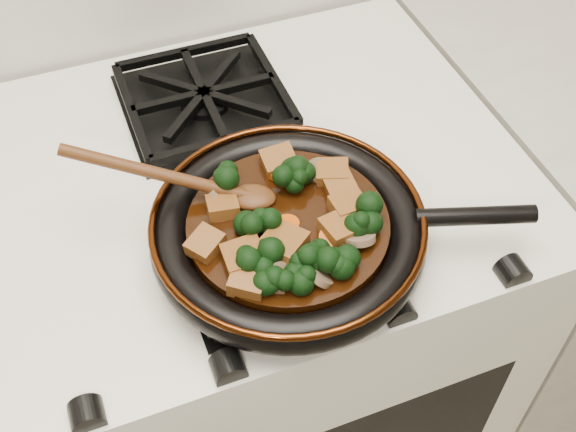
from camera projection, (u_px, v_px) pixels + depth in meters
name	position (u px, v px, depth m)	size (l,w,h in m)	color
stove	(249.00, 344.00, 1.30)	(0.76, 0.60, 0.90)	white
burner_grate_front	(271.00, 240.00, 0.87)	(0.23, 0.23, 0.03)	black
burner_grate_back	(205.00, 98.00, 1.04)	(0.23, 0.23, 0.03)	black
skillet	(290.00, 231.00, 0.84)	(0.44, 0.32, 0.05)	black
braising_sauce	(288.00, 228.00, 0.83)	(0.23, 0.23, 0.02)	black
tofu_cube_0	(245.00, 259.00, 0.78)	(0.04, 0.04, 0.02)	brown
tofu_cube_1	(283.00, 245.00, 0.79)	(0.04, 0.05, 0.02)	brown
tofu_cube_2	(279.00, 162.00, 0.88)	(0.04, 0.04, 0.02)	brown
tofu_cube_3	(332.00, 173.00, 0.87)	(0.04, 0.03, 0.02)	brown
tofu_cube_4	(341.00, 188.00, 0.85)	(0.03, 0.04, 0.02)	brown
tofu_cube_5	(205.00, 244.00, 0.79)	(0.04, 0.03, 0.02)	brown
tofu_cube_6	(222.00, 207.00, 0.83)	(0.04, 0.03, 0.02)	brown
tofu_cube_7	(340.00, 229.00, 0.81)	(0.04, 0.04, 0.02)	brown
tofu_cube_8	(249.00, 280.00, 0.76)	(0.04, 0.04, 0.02)	brown
tofu_cube_9	(348.00, 207.00, 0.83)	(0.04, 0.03, 0.02)	brown
tofu_cube_10	(254.00, 268.00, 0.77)	(0.03, 0.03, 0.02)	brown
broccoli_floret_0	(296.00, 278.00, 0.76)	(0.06, 0.06, 0.05)	black
broccoli_floret_1	(349.00, 268.00, 0.77)	(0.06, 0.06, 0.05)	black
broccoli_floret_2	(260.00, 261.00, 0.77)	(0.06, 0.06, 0.05)	black
broccoli_floret_3	(258.00, 222.00, 0.81)	(0.06, 0.06, 0.05)	black
broccoli_floret_4	(233.00, 176.00, 0.85)	(0.06, 0.06, 0.06)	black
broccoli_floret_5	(292.00, 177.00, 0.86)	(0.06, 0.06, 0.05)	black
broccoli_floret_6	(363.00, 216.00, 0.81)	(0.06, 0.06, 0.06)	black
broccoli_floret_7	(318.00, 260.00, 0.77)	(0.06, 0.06, 0.05)	black
broccoli_floret_8	(261.00, 281.00, 0.76)	(0.06, 0.06, 0.05)	black
broccoli_floret_9	(294.00, 179.00, 0.86)	(0.06, 0.06, 0.05)	black
carrot_coin_0	(290.00, 167.00, 0.88)	(0.03, 0.03, 0.01)	#CA4705
carrot_coin_1	(332.00, 237.00, 0.80)	(0.03, 0.03, 0.01)	#CA4705
carrot_coin_2	(332.00, 173.00, 0.87)	(0.03, 0.03, 0.01)	#CA4705
carrot_coin_3	(287.00, 225.00, 0.82)	(0.03, 0.03, 0.01)	#CA4705
carrot_coin_4	(281.00, 172.00, 0.87)	(0.03, 0.03, 0.01)	#CA4705
mushroom_slice_0	(319.00, 171.00, 0.87)	(0.03, 0.03, 0.01)	#7B6147
mushroom_slice_1	(359.00, 238.00, 0.80)	(0.04, 0.04, 0.01)	#7B6147
mushroom_slice_2	(223.00, 196.00, 0.84)	(0.04, 0.04, 0.01)	#7B6147
mushroom_slice_3	(280.00, 278.00, 0.77)	(0.04, 0.04, 0.01)	#7B6147
mushroom_slice_4	(318.00, 274.00, 0.77)	(0.04, 0.04, 0.01)	#7B6147
wooden_spoon	(201.00, 184.00, 0.83)	(0.14, 0.08, 0.22)	#4E2910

